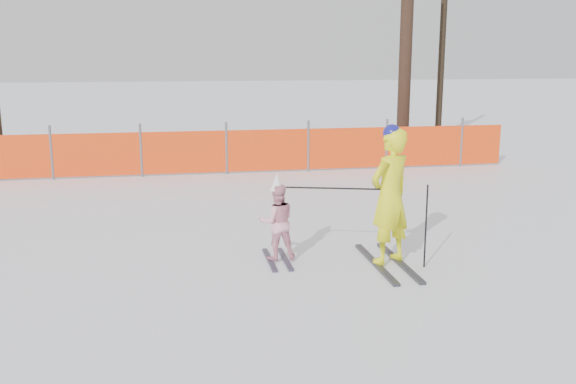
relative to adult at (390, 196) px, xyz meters
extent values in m
plane|color=white|center=(-1.34, -0.17, -0.96)|extent=(120.00, 120.00, 0.00)
cube|color=black|center=(-0.17, 0.00, -0.94)|extent=(0.09, 1.72, 0.04)
cube|color=black|center=(0.17, 0.00, -0.94)|extent=(0.09, 1.72, 0.04)
imported|color=#FFFE15|center=(0.00, 0.00, 0.00)|extent=(0.80, 0.72, 1.85)
sphere|color=navy|center=(0.00, 0.00, 0.85)|extent=(0.24, 0.24, 0.24)
cube|color=black|center=(-1.58, 0.43, -0.95)|extent=(0.09, 1.00, 0.03)
cube|color=black|center=(-1.36, 0.43, -0.95)|extent=(0.09, 1.00, 0.03)
imported|color=#FFA6BE|center=(-1.47, 0.43, -0.40)|extent=(0.53, 0.42, 1.06)
cone|color=white|center=(-1.47, 0.43, 0.17)|extent=(0.19, 0.19, 0.24)
cylinder|color=black|center=(0.45, -0.20, -0.39)|extent=(0.02, 0.02, 1.14)
cylinder|color=black|center=(-0.74, 0.22, 0.09)|extent=(1.24, 0.38, 0.02)
cylinder|color=#595960|center=(-5.60, 7.18, -0.34)|extent=(0.06, 0.06, 1.25)
cylinder|color=#595960|center=(-3.60, 7.18, -0.34)|extent=(0.06, 0.06, 1.25)
cylinder|color=#595960|center=(-1.60, 7.18, -0.34)|extent=(0.06, 0.06, 1.25)
cylinder|color=#595960|center=(0.40, 7.18, -0.34)|extent=(0.06, 0.06, 1.25)
cylinder|color=#595960|center=(2.40, 7.18, -0.34)|extent=(0.06, 0.06, 1.25)
cylinder|color=#595960|center=(4.40, 7.18, -0.34)|extent=(0.06, 0.06, 1.25)
cube|color=#FF400D|center=(-3.07, 7.18, -0.41)|extent=(17.06, 0.03, 1.00)
cylinder|color=#322016|center=(3.46, 8.93, 2.33)|extent=(0.34, 0.34, 6.58)
cylinder|color=black|center=(5.82, 11.96, 2.03)|extent=(0.21, 0.21, 6.00)
camera|label=1|loc=(-2.84, -8.04, 1.88)|focal=40.00mm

